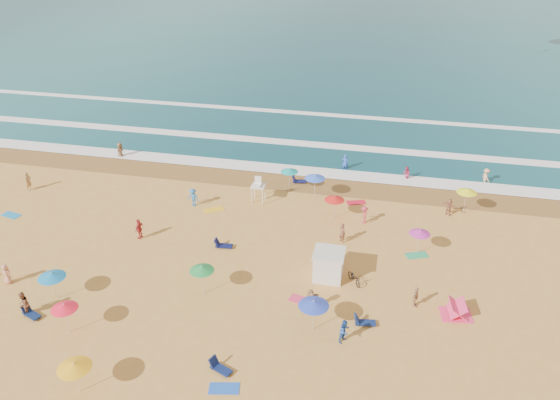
# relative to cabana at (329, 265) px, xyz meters

# --- Properties ---
(ground) EXTENTS (220.00, 220.00, 0.00)m
(ground) POSITION_rel_cabana_xyz_m (-4.69, 1.93, -1.00)
(ground) COLOR gold
(ground) RESTS_ON ground
(ocean) EXTENTS (220.00, 140.00, 0.18)m
(ocean) POSITION_rel_cabana_xyz_m (-4.69, 85.93, -1.00)
(ocean) COLOR #0C4756
(ocean) RESTS_ON ground
(wet_sand) EXTENTS (220.00, 220.00, 0.00)m
(wet_sand) POSITION_rel_cabana_xyz_m (-4.69, 14.43, -0.99)
(wet_sand) COLOR olive
(wet_sand) RESTS_ON ground
(surf_foam) EXTENTS (200.00, 18.70, 0.05)m
(surf_foam) POSITION_rel_cabana_xyz_m (-4.69, 23.25, -0.90)
(surf_foam) COLOR white
(surf_foam) RESTS_ON ground
(cabana) EXTENTS (2.00, 2.00, 2.00)m
(cabana) POSITION_rel_cabana_xyz_m (0.00, 0.00, 0.00)
(cabana) COLOR silver
(cabana) RESTS_ON ground
(cabana_roof) EXTENTS (2.20, 2.20, 0.12)m
(cabana_roof) POSITION_rel_cabana_xyz_m (0.00, 0.00, 1.06)
(cabana_roof) COLOR silver
(cabana_roof) RESTS_ON cabana
(bicycle) EXTENTS (1.44, 1.70, 0.88)m
(bicycle) POSITION_rel_cabana_xyz_m (1.90, -0.30, -0.56)
(bicycle) COLOR black
(bicycle) RESTS_ON ground
(lifeguard_stand) EXTENTS (1.20, 1.20, 2.10)m
(lifeguard_stand) POSITION_rel_cabana_xyz_m (-7.72, 10.04, 0.05)
(lifeguard_stand) COLOR white
(lifeguard_stand) RESTS_ON ground
(beach_umbrellas) EXTENTS (42.30, 27.51, 0.73)m
(beach_umbrellas) POSITION_rel_cabana_xyz_m (1.80, 1.35, 1.11)
(beach_umbrellas) COLOR #149FA2
(beach_umbrellas) RESTS_ON ground
(loungers) EXTENTS (41.71, 25.64, 0.34)m
(loungers) POSITION_rel_cabana_xyz_m (3.08, 0.53, -0.83)
(loungers) COLOR #102150
(loungers) RESTS_ON ground
(towels) EXTENTS (51.09, 27.77, 0.03)m
(towels) POSITION_rel_cabana_xyz_m (-4.36, -0.81, -0.98)
(towels) COLOR #CC5C19
(towels) RESTS_ON ground
(beachgoers) EXTENTS (42.83, 27.66, 2.09)m
(beachgoers) POSITION_rel_cabana_xyz_m (-5.34, 6.17, -0.24)
(beachgoers) COLOR #CF3348
(beachgoers) RESTS_ON ground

